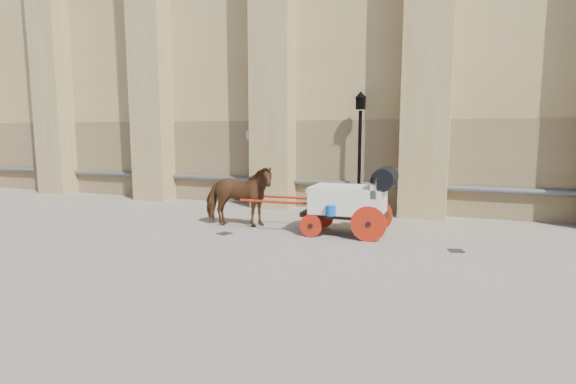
% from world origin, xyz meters
% --- Properties ---
extents(ground, '(90.00, 90.00, 0.00)m').
position_xyz_m(ground, '(0.00, 0.00, 0.00)').
color(ground, gray).
rests_on(ground, ground).
extents(horse, '(2.16, 1.30, 1.71)m').
position_xyz_m(horse, '(-0.64, 0.29, 0.85)').
color(horse, brown).
rests_on(horse, ground).
extents(carriage, '(4.04, 1.46, 1.75)m').
position_xyz_m(carriage, '(2.56, 0.44, 0.95)').
color(carriage, black).
rests_on(carriage, ground).
extents(street_lamp, '(0.36, 0.36, 3.88)m').
position_xyz_m(street_lamp, '(2.02, 3.52, 2.08)').
color(street_lamp, black).
rests_on(street_lamp, ground).
extents(drain_grate_near, '(0.42, 0.42, 0.01)m').
position_xyz_m(drain_grate_near, '(-0.57, -0.65, 0.01)').
color(drain_grate_near, black).
rests_on(drain_grate_near, ground).
extents(drain_grate_far, '(0.40, 0.40, 0.01)m').
position_xyz_m(drain_grate_far, '(5.06, -0.27, 0.01)').
color(drain_grate_far, black).
rests_on(drain_grate_far, ground).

